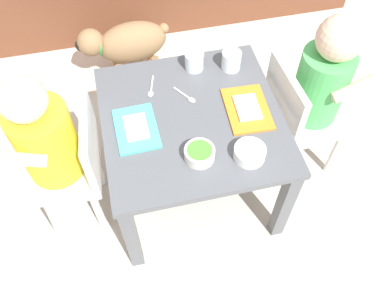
{
  "coord_description": "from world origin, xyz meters",
  "views": [
    {
      "loc": [
        -0.19,
        -0.84,
        1.47
      ],
      "look_at": [
        0.0,
        0.0,
        0.28
      ],
      "focal_mm": 38.39,
      "sensor_mm": 36.0,
      "label": 1
    }
  ],
  "objects_px": {
    "food_tray_right": "(247,108)",
    "water_cup_right": "(231,61)",
    "food_tray_left": "(136,128)",
    "water_cup_left": "(194,62)",
    "spoon_by_right_tray": "(151,88)",
    "spoon_by_left_tray": "(186,96)",
    "dining_table": "(192,130)",
    "seated_child_right": "(319,84)",
    "dog": "(126,43)",
    "cereal_bowl_right_side": "(200,153)",
    "seated_child_left": "(50,141)",
    "veggie_bowl_far": "(250,153)"
  },
  "relations": [
    {
      "from": "seated_child_right",
      "to": "spoon_by_left_tray",
      "type": "height_order",
      "value": "seated_child_right"
    },
    {
      "from": "seated_child_left",
      "to": "seated_child_right",
      "type": "bearing_deg",
      "value": 2.18
    },
    {
      "from": "water_cup_left",
      "to": "cereal_bowl_right_side",
      "type": "distance_m",
      "value": 0.39
    },
    {
      "from": "seated_child_left",
      "to": "cereal_bowl_right_side",
      "type": "distance_m",
      "value": 0.47
    },
    {
      "from": "dining_table",
      "to": "spoon_by_right_tray",
      "type": "bearing_deg",
      "value": 125.46
    },
    {
      "from": "water_cup_left",
      "to": "spoon_by_left_tray",
      "type": "bearing_deg",
      "value": -113.66
    },
    {
      "from": "food_tray_left",
      "to": "spoon_by_right_tray",
      "type": "xyz_separation_m",
      "value": [
        0.08,
        0.16,
        -0.0
      ]
    },
    {
      "from": "food_tray_left",
      "to": "water_cup_left",
      "type": "xyz_separation_m",
      "value": [
        0.25,
        0.23,
        0.02
      ]
    },
    {
      "from": "spoon_by_left_tray",
      "to": "water_cup_left",
      "type": "bearing_deg",
      "value": 66.34
    },
    {
      "from": "food_tray_right",
      "to": "water_cup_right",
      "type": "relative_size",
      "value": 3.0
    },
    {
      "from": "dining_table",
      "to": "food_tray_right",
      "type": "height_order",
      "value": "food_tray_right"
    },
    {
      "from": "water_cup_right",
      "to": "cereal_bowl_right_side",
      "type": "distance_m",
      "value": 0.41
    },
    {
      "from": "seated_child_right",
      "to": "cereal_bowl_right_side",
      "type": "relative_size",
      "value": 7.62
    },
    {
      "from": "water_cup_right",
      "to": "cereal_bowl_right_side",
      "type": "height_order",
      "value": "water_cup_right"
    },
    {
      "from": "seated_child_right",
      "to": "cereal_bowl_right_side",
      "type": "distance_m",
      "value": 0.51
    },
    {
      "from": "water_cup_left",
      "to": "spoon_by_right_tray",
      "type": "xyz_separation_m",
      "value": [
        -0.17,
        -0.07,
        -0.03
      ]
    },
    {
      "from": "spoon_by_left_tray",
      "to": "spoon_by_right_tray",
      "type": "height_order",
      "value": "same"
    },
    {
      "from": "water_cup_right",
      "to": "seated_child_left",
      "type": "bearing_deg",
      "value": -163.19
    },
    {
      "from": "dining_table",
      "to": "water_cup_right",
      "type": "relative_size",
      "value": 8.6
    },
    {
      "from": "veggie_bowl_far",
      "to": "spoon_by_left_tray",
      "type": "relative_size",
      "value": 1.09
    },
    {
      "from": "seated_child_left",
      "to": "spoon_by_left_tray",
      "type": "height_order",
      "value": "seated_child_left"
    },
    {
      "from": "water_cup_left",
      "to": "veggie_bowl_far",
      "type": "relative_size",
      "value": 0.69
    },
    {
      "from": "dining_table",
      "to": "seated_child_right",
      "type": "distance_m",
      "value": 0.47
    },
    {
      "from": "food_tray_left",
      "to": "cereal_bowl_right_side",
      "type": "distance_m",
      "value": 0.23
    },
    {
      "from": "veggie_bowl_far",
      "to": "cereal_bowl_right_side",
      "type": "relative_size",
      "value": 1.04
    },
    {
      "from": "food_tray_left",
      "to": "dog",
      "type": "bearing_deg",
      "value": 87.54
    },
    {
      "from": "veggie_bowl_far",
      "to": "cereal_bowl_right_side",
      "type": "bearing_deg",
      "value": 168.06
    },
    {
      "from": "dining_table",
      "to": "food_tray_left",
      "type": "bearing_deg",
      "value": -176.76
    },
    {
      "from": "spoon_by_left_tray",
      "to": "veggie_bowl_far",
      "type": "bearing_deg",
      "value": -64.84
    },
    {
      "from": "water_cup_left",
      "to": "veggie_bowl_far",
      "type": "distance_m",
      "value": 0.42
    },
    {
      "from": "food_tray_left",
      "to": "water_cup_left",
      "type": "relative_size",
      "value": 2.83
    },
    {
      "from": "cereal_bowl_right_side",
      "to": "spoon_by_left_tray",
      "type": "xyz_separation_m",
      "value": [
        0.02,
        0.25,
        -0.02
      ]
    },
    {
      "from": "veggie_bowl_far",
      "to": "food_tray_left",
      "type": "bearing_deg",
      "value": 150.34
    },
    {
      "from": "seated_child_right",
      "to": "dog",
      "type": "height_order",
      "value": "seated_child_right"
    },
    {
      "from": "food_tray_left",
      "to": "seated_child_right",
      "type": "bearing_deg",
      "value": 3.97
    },
    {
      "from": "food_tray_right",
      "to": "water_cup_right",
      "type": "xyz_separation_m",
      "value": [
        0.0,
        0.2,
        0.02
      ]
    },
    {
      "from": "seated_child_left",
      "to": "food_tray_right",
      "type": "xyz_separation_m",
      "value": [
        0.64,
        -0.01,
        0.0
      ]
    },
    {
      "from": "cereal_bowl_right_side",
      "to": "spoon_by_left_tray",
      "type": "bearing_deg",
      "value": 86.52
    },
    {
      "from": "cereal_bowl_right_side",
      "to": "spoon_by_right_tray",
      "type": "bearing_deg",
      "value": 106.87
    },
    {
      "from": "cereal_bowl_right_side",
      "to": "veggie_bowl_far",
      "type": "bearing_deg",
      "value": -11.94
    },
    {
      "from": "seated_child_left",
      "to": "dining_table",
      "type": "bearing_deg",
      "value": 0.09
    },
    {
      "from": "seated_child_right",
      "to": "spoon_by_right_tray",
      "type": "height_order",
      "value": "seated_child_right"
    },
    {
      "from": "dog",
      "to": "spoon_by_left_tray",
      "type": "distance_m",
      "value": 0.67
    },
    {
      "from": "dog",
      "to": "water_cup_left",
      "type": "distance_m",
      "value": 0.58
    },
    {
      "from": "water_cup_left",
      "to": "dining_table",
      "type": "bearing_deg",
      "value": -104.93
    },
    {
      "from": "food_tray_left",
      "to": "water_cup_right",
      "type": "xyz_separation_m",
      "value": [
        0.37,
        0.2,
        0.02
      ]
    },
    {
      "from": "water_cup_left",
      "to": "spoon_by_left_tray",
      "type": "xyz_separation_m",
      "value": [
        -0.06,
        -0.13,
        -0.03
      ]
    },
    {
      "from": "seated_child_right",
      "to": "dog",
      "type": "distance_m",
      "value": 0.94
    },
    {
      "from": "water_cup_left",
      "to": "veggie_bowl_far",
      "type": "height_order",
      "value": "water_cup_left"
    },
    {
      "from": "spoon_by_left_tray",
      "to": "spoon_by_right_tray",
      "type": "xyz_separation_m",
      "value": [
        -0.11,
        0.06,
        0.0
      ]
    }
  ]
}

